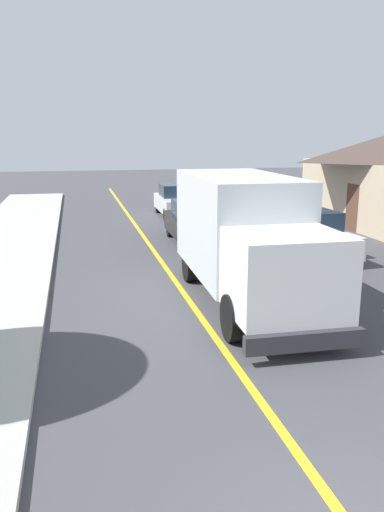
# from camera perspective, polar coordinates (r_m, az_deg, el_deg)

# --- Properties ---
(centre_line_yellow) EXTENTS (0.16, 56.00, 0.01)m
(centre_line_yellow) POSITION_cam_1_polar(r_m,az_deg,el_deg) (14.35, -1.36, -3.59)
(centre_line_yellow) COLOR gold
(centre_line_yellow) RESTS_ON ground
(box_truck) EXTENTS (2.58, 7.24, 3.20)m
(box_truck) POSITION_cam_1_polar(r_m,az_deg,el_deg) (12.99, 6.02, 2.53)
(box_truck) COLOR silver
(box_truck) RESTS_ON ground
(parked_car_near) EXTENTS (1.89, 4.43, 1.67)m
(parked_car_near) POSITION_cam_1_polar(r_m,az_deg,el_deg) (20.25, 0.33, 3.74)
(parked_car_near) COLOR black
(parked_car_near) RESTS_ON ground
(parked_car_mid) EXTENTS (1.86, 4.43, 1.67)m
(parked_car_mid) POSITION_cam_1_polar(r_m,az_deg,el_deg) (27.01, -1.78, 6.19)
(parked_car_mid) COLOR silver
(parked_car_mid) RESTS_ON ground
(parked_van_across) EXTENTS (2.02, 4.48, 1.67)m
(parked_van_across) POSITION_cam_1_polar(r_m,az_deg,el_deg) (18.33, 12.98, 2.36)
(parked_van_across) COLOR silver
(parked_van_across) RESTS_ON ground
(stop_sign) EXTENTS (0.80, 0.10, 2.65)m
(stop_sign) POSITION_cam_1_polar(r_m,az_deg,el_deg) (16.88, 12.22, 5.14)
(stop_sign) COLOR gray
(stop_sign) RESTS_ON ground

